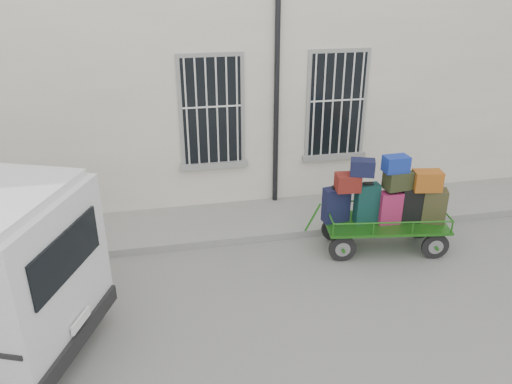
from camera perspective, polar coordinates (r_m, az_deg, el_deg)
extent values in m
plane|color=slate|center=(8.72, 0.60, -10.30)|extent=(80.00, 80.00, 0.00)
cube|color=beige|center=(12.76, -4.80, 15.38)|extent=(24.00, 5.00, 6.00)
cylinder|color=black|center=(10.47, 2.39, 12.39)|extent=(0.11, 0.11, 5.60)
cube|color=black|center=(10.42, -5.07, 9.15)|extent=(1.20, 0.08, 2.20)
cube|color=gray|center=(10.76, -4.83, 3.14)|extent=(1.45, 0.22, 0.12)
cube|color=black|center=(11.05, 9.17, 9.80)|extent=(1.20, 0.08, 2.20)
cube|color=gray|center=(11.37, 8.83, 4.11)|extent=(1.45, 0.22, 0.12)
cube|color=gray|center=(10.54, -1.95, -3.31)|extent=(24.00, 1.70, 0.15)
cylinder|color=black|center=(9.31, 9.85, -6.40)|extent=(0.51, 0.14, 0.51)
cylinder|color=gray|center=(9.31, 9.85, -6.40)|extent=(0.29, 0.13, 0.28)
cylinder|color=black|center=(9.97, 8.93, -4.15)|extent=(0.51, 0.14, 0.51)
cylinder|color=gray|center=(9.97, 8.93, -4.15)|extent=(0.29, 0.13, 0.28)
cylinder|color=black|center=(9.83, 19.79, -5.85)|extent=(0.51, 0.14, 0.51)
cylinder|color=gray|center=(9.83, 19.79, -5.85)|extent=(0.29, 0.13, 0.28)
cylinder|color=black|center=(10.45, 18.28, -3.76)|extent=(0.51, 0.14, 0.51)
cylinder|color=gray|center=(10.45, 18.28, -3.76)|extent=(0.29, 0.13, 0.28)
cube|color=#206316|center=(9.71, 14.50, -3.44)|extent=(2.37, 1.35, 0.05)
cylinder|color=#206316|center=(9.33, 6.50, -2.90)|extent=(0.30, 0.09, 0.57)
cube|color=black|center=(9.41, 9.14, -1.43)|extent=(0.51, 0.31, 0.67)
cube|color=black|center=(9.27, 9.28, 0.52)|extent=(0.21, 0.15, 0.03)
cube|color=#0C2D26|center=(9.45, 12.52, -1.26)|extent=(0.43, 0.22, 0.76)
cube|color=black|center=(9.29, 12.73, 0.95)|extent=(0.18, 0.14, 0.03)
cube|color=maroon|center=(9.56, 15.04, -1.73)|extent=(0.42, 0.26, 0.61)
cube|color=black|center=(9.43, 15.24, 0.04)|extent=(0.18, 0.14, 0.03)
cube|color=black|center=(9.72, 17.40, -1.38)|extent=(0.47, 0.31, 0.68)
cube|color=black|center=(9.58, 17.65, 0.52)|extent=(0.19, 0.15, 0.03)
cube|color=#36381C|center=(9.84, 19.62, -1.46)|extent=(0.50, 0.42, 0.65)
cube|color=black|center=(9.71, 19.90, 0.35)|extent=(0.19, 0.17, 0.03)
cube|color=#591611|center=(9.15, 10.45, 1.10)|extent=(0.46, 0.36, 0.32)
cube|color=black|center=(9.41, 15.90, 1.32)|extent=(0.51, 0.35, 0.34)
cube|color=maroon|center=(9.57, 18.97, 1.24)|extent=(0.55, 0.38, 0.37)
cube|color=black|center=(9.05, 12.09, 2.76)|extent=(0.49, 0.40, 0.29)
cube|color=#151F96|center=(9.28, 15.71, 3.12)|extent=(0.45, 0.30, 0.29)
cube|color=black|center=(6.60, -20.84, -6.68)|extent=(0.60, 1.44, 0.60)
cube|color=black|center=(7.30, -19.42, -15.21)|extent=(0.84, 1.92, 0.24)
cube|color=white|center=(7.13, -19.39, -13.70)|extent=(0.20, 0.44, 0.13)
cylinder|color=black|center=(8.41, -21.13, -10.56)|extent=(0.78, 0.50, 0.74)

